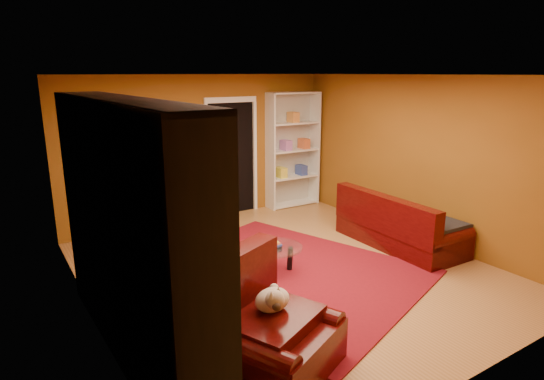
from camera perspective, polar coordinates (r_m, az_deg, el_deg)
floor at (r=6.34m, az=1.98°, el=-10.22°), size 5.00×5.50×0.05m
ceiling at (r=5.76m, az=2.22°, el=14.48°), size 5.00×5.50×0.05m
wall_back at (r=8.30m, az=-8.93°, el=5.15°), size 5.00×0.05×2.60m
wall_left at (r=4.97m, az=-22.61°, el=-2.14°), size 0.05×5.50×2.60m
wall_right at (r=7.61m, az=17.96°, el=3.77°), size 0.05×5.50×2.60m
doorway at (r=8.56m, az=-5.06°, el=3.85°), size 1.06×0.60×2.16m
rug at (r=6.19m, az=1.26°, el=-10.50°), size 3.90×4.20×0.02m
media_unit at (r=4.34m, az=-17.42°, el=-5.23°), size 0.58×3.17×2.42m
christmas_tree at (r=7.11m, az=-10.78°, el=0.88°), size 1.38×1.38×2.03m
gift_box_teal at (r=7.15m, az=-16.26°, el=-6.43°), size 0.29×0.29×0.29m
gift_box_red at (r=7.65m, az=-16.04°, el=-5.26°), size 0.26×0.26×0.23m
white_bookshelf at (r=9.07m, az=2.62°, el=5.01°), size 1.09×0.42×2.32m
armchair at (r=4.26m, az=0.23°, el=-16.56°), size 1.45×1.45×0.86m
dog at (r=4.22m, az=0.04°, el=-13.63°), size 0.49×0.44×0.28m
sofa at (r=7.34m, az=15.84°, el=-3.45°), size 0.95×2.03×0.86m
coffee_table at (r=6.18m, az=0.42°, el=-8.68°), size 0.83×0.83×0.46m
acrylic_chair at (r=6.68m, az=-8.74°, el=-4.72°), size 0.55×0.58×0.89m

